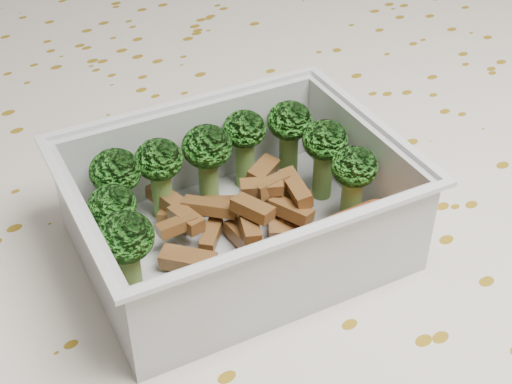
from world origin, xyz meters
TOP-DOWN VIEW (x-y plane):
  - dining_table at (0.00, 0.00)m, footprint 1.40×0.90m
  - tablecloth at (0.00, 0.00)m, footprint 1.46×0.96m
  - lunch_container at (-0.02, -0.01)m, footprint 0.19×0.16m
  - broccoli_florets at (-0.01, 0.01)m, footprint 0.16×0.10m
  - meat_pile at (-0.00, -0.01)m, footprint 0.10×0.08m
  - sausage at (-0.02, -0.05)m, footprint 0.15×0.04m

SIDE VIEW (x-z plane):
  - dining_table at x=0.00m, z-range 0.29..1.04m
  - tablecloth at x=0.00m, z-range 0.62..0.81m
  - meat_pile at x=0.00m, z-range 0.76..0.78m
  - sausage at x=-0.02m, z-range 0.76..0.79m
  - lunch_container at x=-0.02m, z-range 0.75..0.81m
  - broccoli_florets at x=-0.01m, z-range 0.77..0.82m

